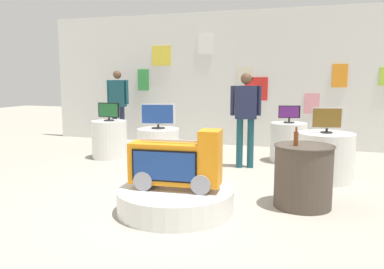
{
  "coord_description": "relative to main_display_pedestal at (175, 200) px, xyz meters",
  "views": [
    {
      "loc": [
        1.75,
        -4.56,
        1.64
      ],
      "look_at": [
        0.15,
        0.58,
        0.86
      ],
      "focal_mm": 36.43,
      "sensor_mm": 36.0,
      "label": 1
    }
  ],
  "objects": [
    {
      "name": "display_pedestal_center_rear",
      "position": [
        -0.98,
        1.84,
        0.24
      ],
      "size": [
        0.73,
        0.73,
        0.77
      ],
      "primitive_type": "cylinder",
      "color": "silver",
      "rests_on": "ground"
    },
    {
      "name": "display_pedestal_far_right",
      "position": [
        -2.42,
        2.7,
        0.24
      ],
      "size": [
        0.72,
        0.72,
        0.77
      ],
      "primitive_type": "cylinder",
      "color": "silver",
      "rests_on": "ground"
    },
    {
      "name": "tv_on_left_rear",
      "position": [
        1.8,
        2.13,
        0.85
      ],
      "size": [
        0.48,
        0.18,
        0.41
      ],
      "color": "black",
      "rests_on": "display_pedestal_left_rear"
    },
    {
      "name": "tv_on_right_rear",
      "position": [
        1.14,
        3.41,
        0.81
      ],
      "size": [
        0.41,
        0.21,
        0.34
      ],
      "color": "black",
      "rests_on": "display_pedestal_right_rear"
    },
    {
      "name": "display_pedestal_right_rear",
      "position": [
        1.14,
        3.42,
        0.24
      ],
      "size": [
        0.71,
        0.71,
        0.77
      ],
      "primitive_type": "cylinder",
      "color": "silver",
      "rests_on": "ground"
    },
    {
      "name": "novelty_firetruck_tv",
      "position": [
        0.02,
        -0.01,
        0.45
      ],
      "size": [
        1.14,
        0.45,
        0.75
      ],
      "color": "gray",
      "rests_on": "main_display_pedestal"
    },
    {
      "name": "bottle_on_side_table",
      "position": [
        1.4,
        0.58,
        0.76
      ],
      "size": [
        0.06,
        0.06,
        0.24
      ],
      "color": "brown",
      "rests_on": "side_table_round"
    },
    {
      "name": "main_display_pedestal",
      "position": [
        0.0,
        0.0,
        0.0
      ],
      "size": [
        1.44,
        1.44,
        0.29
      ],
      "primitive_type": "cylinder",
      "color": "silver",
      "rests_on": "ground"
    },
    {
      "name": "display_pedestal_left_rear",
      "position": [
        1.8,
        2.14,
        0.24
      ],
      "size": [
        0.89,
        0.89,
        0.77
      ],
      "primitive_type": "cylinder",
      "color": "silver",
      "rests_on": "ground"
    },
    {
      "name": "ground_plane",
      "position": [
        -0.16,
        0.17,
        -0.14
      ],
      "size": [
        30.0,
        30.0,
        0.0
      ],
      "primitive_type": "plane",
      "color": "#A8A091"
    },
    {
      "name": "shopper_browsing_near_truck",
      "position": [
        0.41,
        2.65,
        0.88
      ],
      "size": [
        0.54,
        0.29,
        1.74
      ],
      "color": "#194751",
      "rests_on": "ground"
    },
    {
      "name": "side_table_round",
      "position": [
        1.5,
        0.66,
        0.27
      ],
      "size": [
        0.76,
        0.76,
        0.8
      ],
      "color": "#4C4238",
      "rests_on": "ground"
    },
    {
      "name": "back_wall_display",
      "position": [
        -0.16,
        5.03,
        1.48
      ],
      "size": [
        10.07,
        0.13,
        3.24
      ],
      "color": "silver",
      "rests_on": "ground"
    },
    {
      "name": "shopper_browsing_rear",
      "position": [
        -3.0,
        4.19,
        0.93
      ],
      "size": [
        0.56,
        0.23,
        1.83
      ],
      "color": "#1E233F",
      "rests_on": "ground"
    },
    {
      "name": "tv_on_center_rear",
      "position": [
        -0.98,
        1.84,
        0.86
      ],
      "size": [
        0.59,
        0.23,
        0.43
      ],
      "color": "black",
      "rests_on": "display_pedestal_center_rear"
    },
    {
      "name": "tv_on_far_right",
      "position": [
        -2.42,
        2.7,
        0.83
      ],
      "size": [
        0.5,
        0.21,
        0.37
      ],
      "color": "black",
      "rests_on": "display_pedestal_far_right"
    }
  ]
}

